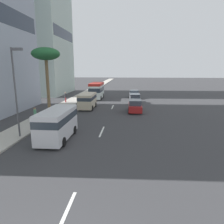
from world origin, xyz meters
The scene contains 15 objects.
ground_plane centered at (31.50, 0.00, 0.00)m, with size 198.00×198.00×0.00m, color #38383A.
sidewalk_right centered at (31.50, 7.68, 0.07)m, with size 162.00×2.72×0.15m, color #B2ADA3.
lane_stripe_near centered at (3.27, 0.00, 0.01)m, with size 3.20×0.16×0.01m, color silver.
lane_stripe_mid centered at (14.42, 0.00, 0.01)m, with size 3.20×0.16×0.01m, color silver.
lane_stripe_far centered at (26.82, 0.00, 0.01)m, with size 3.20×0.16×0.01m, color silver.
minibus_lead centered at (35.09, 3.77, 1.69)m, with size 6.12×2.26×3.09m.
van_second centered at (25.29, 3.59, 1.27)m, with size 4.70×2.09×2.21m.
car_third centered at (36.76, -3.48, 0.77)m, with size 4.24×1.89×1.62m.
car_fourth centered at (30.70, -3.51, 0.75)m, with size 4.04×1.82×1.58m.
car_fifth centered at (23.63, -3.34, 0.78)m, with size 4.11×1.82×1.67m.
van_sixth centered at (12.06, 3.37, 1.43)m, with size 5.16×2.14×2.51m.
pedestrian_near_lamp centered at (16.50, 7.39, 1.04)m, with size 0.39×0.37×1.62m.
pedestrian_mid_block centered at (29.75, 8.29, 1.11)m, with size 0.38×0.38×1.73m.
palm_tree centered at (20.66, 7.51, 7.29)m, with size 3.34×3.34×8.11m.
street_lamp centered at (12.08, 6.61, 4.59)m, with size 0.24×0.97×7.26m.
Camera 1 is at (-3.54, -2.48, 5.79)m, focal length 32.36 mm.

